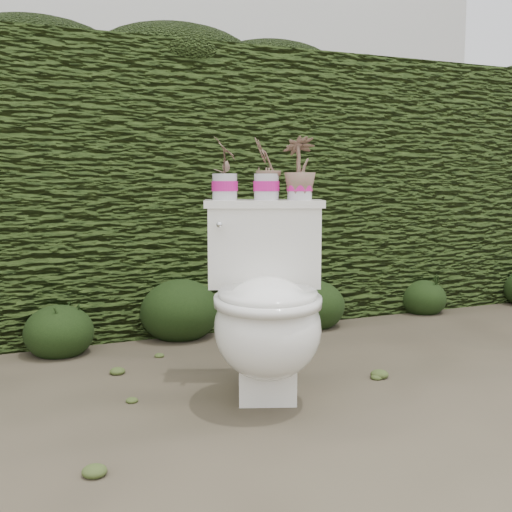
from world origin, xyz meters
name	(u,v)px	position (x,y,z in m)	size (l,w,h in m)	color
ground	(278,396)	(0.00, 0.00, 0.00)	(60.00, 60.00, 0.00)	brown
hedge	(166,189)	(0.00, 1.60, 0.80)	(8.00, 1.00, 1.60)	#354B19
house_wall	(115,87)	(0.60, 6.00, 2.00)	(8.00, 3.50, 4.00)	silver
toilet	(267,309)	(-0.05, 0.02, 0.36)	(0.67, 0.80, 0.78)	white
potted_plant_left	(225,170)	(-0.11, 0.30, 0.90)	(0.13, 0.09, 0.25)	#247429
potted_plant_center	(266,171)	(0.05, 0.24, 0.90)	(0.14, 0.11, 0.25)	#247429
potted_plant_right	(300,170)	(0.18, 0.18, 0.90)	(0.14, 0.14, 0.25)	#247429
liriope_clump_2	(59,327)	(-0.73, 1.00, 0.14)	(0.34, 0.34, 0.27)	#1F3211
liriope_clump_3	(179,305)	(-0.08, 1.10, 0.18)	(0.44, 0.44, 0.35)	#1F3211
liriope_clump_4	(313,301)	(0.72, 1.03, 0.15)	(0.38, 0.38, 0.30)	#1F3211
liriope_clump_5	(423,294)	(1.56, 1.09, 0.12)	(0.30, 0.30, 0.24)	#1F3211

